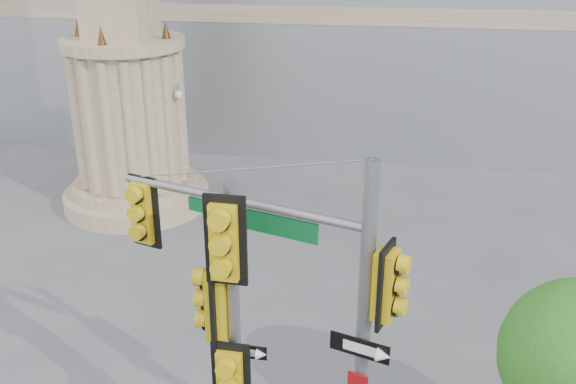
# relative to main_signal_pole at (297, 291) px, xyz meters

# --- Properties ---
(monument) EXTENTS (4.40, 4.40, 16.60)m
(monument) POSITION_rel_main_signal_pole_xyz_m (-6.53, 9.78, 2.15)
(monument) COLOR gray
(monument) RESTS_ON ground
(main_signal_pole) EXTENTS (4.08, 1.63, 5.44)m
(main_signal_pole) POSITION_rel_main_signal_pole_xyz_m (0.00, 0.00, 0.00)
(main_signal_pole) COLOR slate
(main_signal_pole) RESTS_ON ground
(secondary_signal_pole) EXTENTS (0.85, 0.65, 4.99)m
(secondary_signal_pole) POSITION_rel_main_signal_pole_xyz_m (-0.91, -0.33, -0.44)
(secondary_signal_pole) COLOR slate
(secondary_signal_pole) RESTS_ON ground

